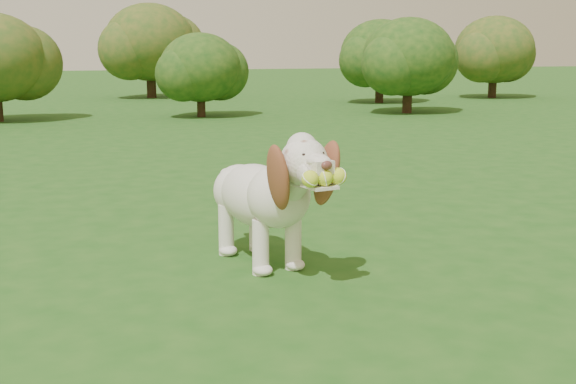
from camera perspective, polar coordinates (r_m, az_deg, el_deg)
name	(u,v)px	position (r m, az deg, el deg)	size (l,w,h in m)	color
ground	(331,273)	(3.52, 3.41, -6.38)	(80.00, 80.00, 0.00)	#1B4C15
dog	(266,192)	(3.53, -1.73, -0.03)	(0.46, 1.08, 0.70)	silver
shrub_f	(380,54)	(15.31, 7.30, 10.78)	(1.65, 1.65, 1.71)	#382314
shrub_c	(200,68)	(11.93, -6.94, 9.74)	(1.31, 1.31, 1.36)	#382314
shrub_h	(494,50)	(17.49, 15.99, 10.75)	(1.80, 1.80, 1.86)	#382314
shrub_d	(409,57)	(12.77, 9.51, 10.48)	(1.58, 1.58, 1.64)	#382314
shrub_i	(150,42)	(17.14, -10.86, 11.54)	(2.07, 2.07, 2.15)	#382314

